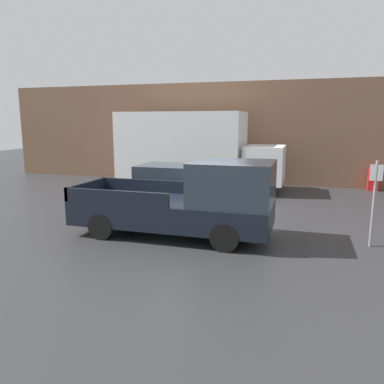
% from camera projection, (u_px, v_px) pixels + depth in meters
% --- Properties ---
extents(ground_plane, '(60.00, 60.00, 0.00)m').
position_uv_depth(ground_plane, '(203.00, 231.00, 10.92)').
color(ground_plane, '#2D2D30').
extents(building_wall, '(28.00, 0.15, 5.14)m').
position_uv_depth(building_wall, '(250.00, 133.00, 18.92)').
color(building_wall, brown).
rests_on(building_wall, ground).
extents(pickup_truck, '(5.48, 2.09, 2.13)m').
position_uv_depth(pickup_truck, '(191.00, 202.00, 10.22)').
color(pickup_truck, black).
rests_on(pickup_truck, ground).
extents(car, '(4.28, 1.98, 1.64)m').
position_uv_depth(car, '(170.00, 187.00, 13.39)').
color(car, '#1E592D').
rests_on(car, ground).
extents(delivery_truck, '(7.64, 2.58, 3.59)m').
position_uv_depth(delivery_truck, '(192.00, 149.00, 17.53)').
color(delivery_truck, white).
rests_on(delivery_truck, ground).
extents(parking_sign, '(0.30, 0.07, 2.20)m').
position_uv_depth(parking_sign, '(374.00, 199.00, 9.35)').
color(parking_sign, gray).
rests_on(parking_sign, ground).
extents(newspaper_box, '(0.45, 0.40, 1.04)m').
position_uv_depth(newspaper_box, '(373.00, 179.00, 17.33)').
color(newspaper_box, red).
rests_on(newspaper_box, ground).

